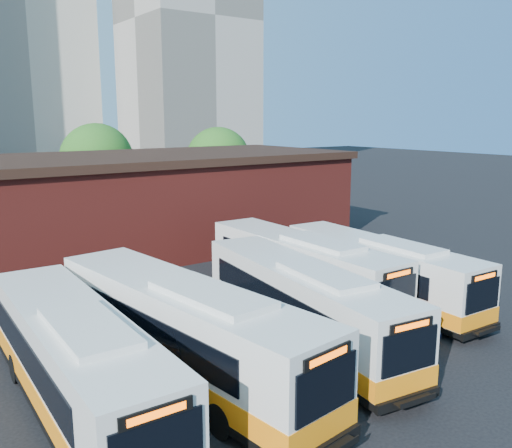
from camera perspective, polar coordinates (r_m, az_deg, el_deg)
ground at (r=22.41m, az=9.87°, el=-12.23°), size 220.00×220.00×0.00m
bus_farwest at (r=17.59m, az=-18.40°, el=-14.01°), size 2.77×12.33×3.34m
bus_west at (r=18.79m, az=-7.62°, el=-11.55°), size 4.22×13.23×3.55m
bus_midwest at (r=21.58m, az=4.86°, el=-8.72°), size 4.00×12.40×3.33m
bus_mideast at (r=26.31m, az=4.76°, el=-5.02°), size 2.69×12.36×3.35m
bus_east at (r=26.88m, az=12.79°, el=-5.07°), size 2.95×11.81×3.19m
transit_worker at (r=21.56m, az=18.17°, el=-10.80°), size 0.57×0.78×1.96m
depot_building at (r=37.78m, az=-12.03°, el=2.42°), size 28.60×12.60×6.40m
tree_mid at (r=51.28m, az=-16.39°, el=6.50°), size 6.56×6.56×8.36m
tree_east at (r=53.31m, az=-3.99°, el=6.82°), size 6.24×6.24×7.96m
tower_right at (r=94.99m, az=-7.33°, el=20.46°), size 18.00×18.00×49.20m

